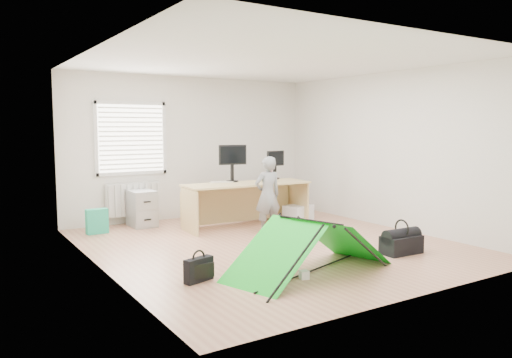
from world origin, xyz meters
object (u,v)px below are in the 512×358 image
office_chair (263,202)px  person (268,195)px  monitor_left (232,168)px  duffel_bag (401,245)px  filing_cabinet (142,208)px  storage_crate (298,213)px  desk (247,205)px  laptop_bag (199,270)px  thermos (270,173)px  kite (310,247)px  monitor_right (275,169)px

office_chair → person: bearing=40.5°
office_chair → monitor_left: bearing=3.9°
duffel_bag → filing_cabinet: bearing=124.5°
storage_crate → person: bearing=-150.1°
storage_crate → duffel_bag: size_ratio=0.89×
monitor_left → desk: bearing=-56.0°
desk → filing_cabinet: bearing=151.3°
laptop_bag → duffel_bag: size_ratio=0.64×
desk → storage_crate: 1.12m
thermos → monitor_left: bearing=-178.4°
office_chair → kite: size_ratio=0.29×
monitor_right → thermos: (-0.09, 0.01, -0.08)m
monitor_left → laptop_bag: bearing=-115.0°
laptop_bag → duffel_bag: (2.93, -0.36, -0.01)m
monitor_left → storage_crate: (1.22, -0.36, -0.87)m
person → laptop_bag: person is taller
filing_cabinet → duffel_bag: filing_cabinet is taller
kite → filing_cabinet: bearing=83.6°
monitor_left → kite: size_ratio=0.25×
filing_cabinet → kite: (0.75, -3.83, 0.00)m
filing_cabinet → thermos: 2.46m
laptop_bag → filing_cabinet: bearing=64.4°
monitor_right → person: person is taller
office_chair → person: person is taller
office_chair → monitor_right: bearing=74.9°
office_chair → storage_crate: office_chair is taller
kite → desk: bearing=56.1°
filing_cabinet → desk: bearing=-32.8°
kite → thermos: bearing=46.4°
thermos → storage_crate: 0.91m
filing_cabinet → monitor_right: 2.57m
monitor_left → thermos: 0.86m
monitor_right → kite: 3.62m
monitor_right → person: size_ratio=0.32×
filing_cabinet → kite: kite is taller
monitor_left → monitor_right: bearing=11.7°
filing_cabinet → monitor_left: size_ratio=1.26×
filing_cabinet → thermos: thermos is taller
desk → filing_cabinet: (-1.59, 0.98, -0.07)m
desk → kite: size_ratio=1.09×
person → filing_cabinet: bearing=-43.2°
kite → duffel_bag: kite is taller
storage_crate → laptop_bag: (-3.22, -2.38, -0.01)m
storage_crate → kite: bearing=-124.7°
person → duffel_bag: person is taller
monitor_left → office_chair: monitor_left is taller
desk → monitor_left: monitor_left is taller
monitor_right → person: bearing=-138.2°
kite → monitor_left: bearing=59.8°
desk → person: person is taller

